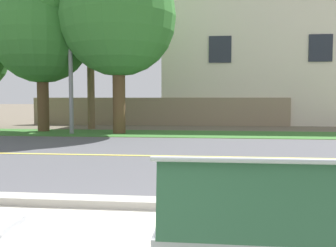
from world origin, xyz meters
name	(u,v)px	position (x,y,z in m)	size (l,w,h in m)	color
ground_plane	(175,148)	(0.00, 8.00, 0.00)	(140.00, 140.00, 0.00)	#665B4C
curb_edge	(136,203)	(0.00, 2.35, 0.06)	(44.00, 0.30, 0.11)	#ADA89E
street_asphalt	(170,156)	(0.00, 6.50, 0.00)	(52.00, 8.00, 0.01)	#515156
road_centre_line	(170,156)	(0.00, 6.50, 0.01)	(48.00, 0.14, 0.01)	#E0CC4C
far_verge_grass	(185,134)	(0.00, 12.02, 0.01)	(48.00, 2.80, 0.02)	#38702D
bench_right	(292,236)	(1.48, 0.30, 0.46)	(1.87, 0.48, 1.01)	#9EA0A8
streetlamp	(72,23)	(-4.34, 11.81, 4.24)	(0.24, 2.10, 7.46)	gray
shade_tree_left	(44,26)	(-5.76, 12.47, 4.28)	(4.00, 4.00, 6.59)	brown
shade_tree_centre	(121,9)	(-2.41, 11.91, 4.76)	(4.44, 4.44, 7.33)	brown
garden_wall	(158,111)	(-1.65, 16.50, 0.70)	(13.00, 0.36, 1.40)	gray
house_across_street	(260,56)	(3.82, 19.70, 3.77)	(11.42, 6.91, 7.45)	beige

